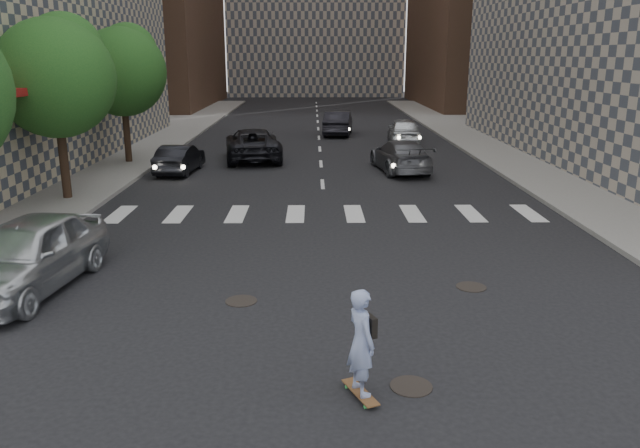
# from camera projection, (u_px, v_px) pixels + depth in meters

# --- Properties ---
(ground) EXTENTS (160.00, 160.00, 0.00)m
(ground) POSITION_uv_depth(u_px,v_px,m) (333.00, 324.00, 12.64)
(ground) COLOR black
(ground) RESTS_ON ground
(sidewalk_left) EXTENTS (13.00, 80.00, 0.15)m
(sidewalk_left) POSITION_uv_depth(u_px,v_px,m) (36.00, 160.00, 31.74)
(sidewalk_left) COLOR gray
(sidewalk_left) RESTS_ON ground
(sidewalk_right) EXTENTS (13.00, 80.00, 0.15)m
(sidewalk_right) POSITION_uv_depth(u_px,v_px,m) (602.00, 159.00, 32.07)
(sidewalk_right) COLOR gray
(sidewalk_right) RESTS_ON ground
(tree_b) EXTENTS (4.20, 4.20, 6.60)m
(tree_b) POSITION_uv_depth(u_px,v_px,m) (57.00, 72.00, 22.04)
(tree_b) COLOR #382619
(tree_b) RESTS_ON sidewalk_left
(tree_c) EXTENTS (4.20, 4.20, 6.60)m
(tree_c) POSITION_uv_depth(u_px,v_px,m) (123.00, 68.00, 29.76)
(tree_c) COLOR #382619
(tree_c) RESTS_ON sidewalk_left
(manhole_a) EXTENTS (0.70, 0.70, 0.02)m
(manhole_a) POSITION_uv_depth(u_px,v_px,m) (411.00, 386.00, 10.24)
(manhole_a) COLOR black
(manhole_a) RESTS_ON ground
(manhole_b) EXTENTS (0.70, 0.70, 0.02)m
(manhole_b) POSITION_uv_depth(u_px,v_px,m) (241.00, 301.00, 13.77)
(manhole_b) COLOR black
(manhole_b) RESTS_ON ground
(manhole_c) EXTENTS (0.70, 0.70, 0.02)m
(manhole_c) POSITION_uv_depth(u_px,v_px,m) (471.00, 287.00, 14.60)
(manhole_c) COLOR black
(manhole_c) RESTS_ON ground
(skateboarder) EXTENTS (0.63, 0.94, 1.84)m
(skateboarder) POSITION_uv_depth(u_px,v_px,m) (361.00, 342.00, 9.68)
(skateboarder) COLOR brown
(skateboarder) RESTS_ON ground
(silver_sedan) EXTENTS (2.64, 5.21, 1.70)m
(silver_sedan) POSITION_uv_depth(u_px,v_px,m) (27.00, 254.00, 14.26)
(silver_sedan) COLOR silver
(silver_sedan) RESTS_ON ground
(traffic_car_a) EXTENTS (1.71, 4.05, 1.30)m
(traffic_car_a) POSITION_uv_depth(u_px,v_px,m) (180.00, 159.00, 28.48)
(traffic_car_a) COLOR black
(traffic_car_a) RESTS_ON ground
(traffic_car_b) EXTENTS (2.64, 5.22, 1.45)m
(traffic_car_b) POSITION_uv_depth(u_px,v_px,m) (401.00, 156.00, 28.82)
(traffic_car_b) COLOR #5A5C62
(traffic_car_b) RESTS_ON ground
(traffic_car_c) EXTENTS (3.44, 6.10, 1.61)m
(traffic_car_c) POSITION_uv_depth(u_px,v_px,m) (253.00, 144.00, 31.95)
(traffic_car_c) COLOR black
(traffic_car_c) RESTS_ON ground
(traffic_car_d) EXTENTS (2.21, 4.75, 1.57)m
(traffic_car_d) POSITION_uv_depth(u_px,v_px,m) (404.00, 131.00, 37.79)
(traffic_car_d) COLOR silver
(traffic_car_d) RESTS_ON ground
(traffic_car_e) EXTENTS (2.19, 4.98, 1.59)m
(traffic_car_e) POSITION_uv_depth(u_px,v_px,m) (338.00, 123.00, 41.80)
(traffic_car_e) COLOR black
(traffic_car_e) RESTS_ON ground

